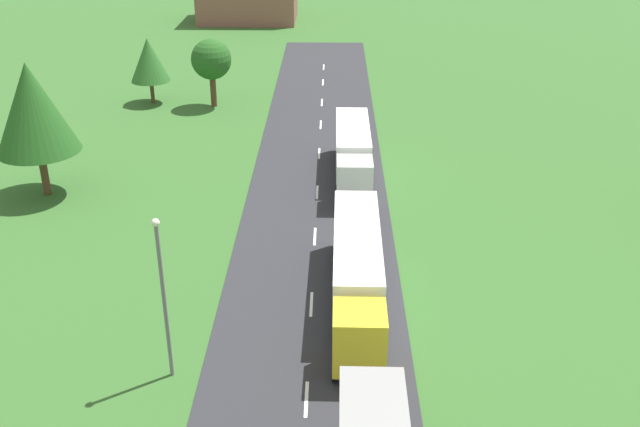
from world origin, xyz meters
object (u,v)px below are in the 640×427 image
Objects in this scene: truck_third at (353,151)px; lamppost_second at (163,292)px; truck_second at (357,270)px; tree_birch at (211,60)px; tree_oak at (149,60)px; tree_elm at (33,108)px.

lamppost_second is (-8.93, -23.52, 2.40)m from truck_third.
truck_second is 37.42m from tree_birch.
truck_second is 40.79m from tree_oak.
truck_third is (0.18, 17.40, -0.03)m from truck_second.
truck_second is at bearing -69.71° from tree_birch.
tree_birch is (-4.19, 41.15, 0.02)m from lamppost_second.
truck_third is at bearing 8.62° from tree_elm.
lamppost_second is 24.12m from tree_elm.
lamppost_second is (-8.76, -6.12, 2.37)m from truck_second.
tree_birch is at bearing 126.68° from truck_third.
tree_birch reaches higher than truck_second.
truck_second is 2.10× the size of tree_birch.
tree_birch is (6.20, -0.93, 0.26)m from tree_oak.
tree_oak is at bearing 136.16° from truck_third.
truck_third is 22.11m from tree_birch.
lamppost_second is 43.35m from tree_oak.
tree_oak is at bearing 118.03° from truck_second.
truck_second is at bearing -32.79° from tree_elm.
tree_oak is 22.16m from tree_elm.
truck_second reaches higher than truck_third.
tree_oak is 0.98× the size of tree_birch.
truck_second is 10.94m from lamppost_second.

